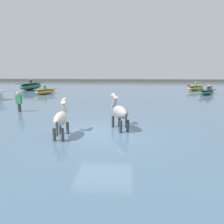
% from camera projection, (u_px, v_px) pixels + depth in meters
% --- Properties ---
extents(ground_plane, '(120.00, 120.00, 0.00)m').
position_uv_depth(ground_plane, '(104.00, 139.00, 9.30)').
color(ground_plane, '#84755B').
extents(water_surface, '(90.00, 90.00, 0.38)m').
position_uv_depth(water_surface, '(115.00, 101.00, 19.04)').
color(water_surface, slate).
rests_on(water_surface, ground).
extents(horse_lead_grey, '(0.98, 1.70, 1.88)m').
position_uv_depth(horse_lead_grey, '(119.00, 113.00, 9.37)').
color(horse_lead_grey, gray).
rests_on(horse_lead_grey, ground).
extents(horse_trailing_pinto, '(0.51, 1.67, 1.82)m').
position_uv_depth(horse_trailing_pinto, '(61.00, 119.00, 8.32)').
color(horse_trailing_pinto, beige).
rests_on(horse_trailing_pinto, ground).
extents(boat_mid_outer, '(2.01, 2.54, 1.01)m').
position_uv_depth(boat_mid_outer, '(45.00, 91.00, 22.45)').
color(boat_mid_outer, gold).
rests_on(boat_mid_outer, water_surface).
extents(boat_near_port, '(2.35, 2.31, 0.98)m').
position_uv_depth(boat_near_port, '(207.00, 92.00, 21.90)').
color(boat_near_port, '#337556').
rests_on(boat_near_port, water_surface).
extents(boat_far_offshore, '(2.11, 4.37, 1.34)m').
position_uv_depth(boat_far_offshore, '(31.00, 86.00, 26.98)').
color(boat_far_offshore, '#337556').
rests_on(boat_far_offshore, water_surface).
extents(boat_distant_east, '(2.88, 2.59, 1.06)m').
position_uv_depth(boat_distant_east, '(196.00, 88.00, 26.16)').
color(boat_distant_east, gold).
rests_on(boat_distant_east, water_surface).
extents(person_spectator_far, '(0.33, 0.22, 1.63)m').
position_uv_depth(person_spectator_far, '(19.00, 104.00, 13.19)').
color(person_spectator_far, '#383842').
rests_on(person_spectator_far, ground).
extents(far_shoreline, '(80.00, 2.40, 0.90)m').
position_uv_depth(far_shoreline, '(121.00, 81.00, 43.32)').
color(far_shoreline, '#605B4C').
rests_on(far_shoreline, ground).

